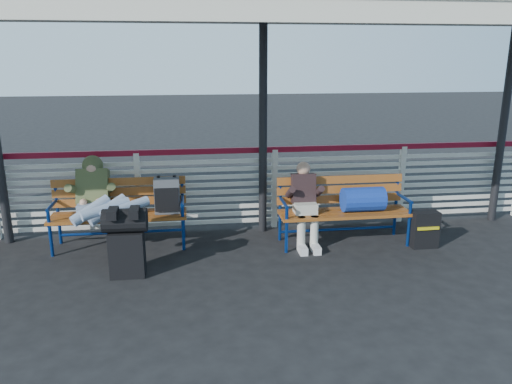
{
  "coord_description": "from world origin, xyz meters",
  "views": [
    {
      "loc": [
        0.73,
        -5.24,
        2.52
      ],
      "look_at": [
        1.6,
        1.0,
        0.81
      ],
      "focal_mm": 35.0,
      "sensor_mm": 36.0,
      "label": 1
    }
  ],
  "objects": [
    {
      "name": "ground",
      "position": [
        0.0,
        0.0,
        0.0
      ],
      "size": [
        60.0,
        60.0,
        0.0
      ],
      "primitive_type": "plane",
      "color": "black",
      "rests_on": "ground"
    },
    {
      "name": "fence",
      "position": [
        0.0,
        1.9,
        0.66
      ],
      "size": [
        12.08,
        0.08,
        1.24
      ],
      "color": "silver",
      "rests_on": "ground"
    },
    {
      "name": "canopy",
      "position": [
        -0.0,
        0.87,
        3.04
      ],
      "size": [
        12.6,
        3.6,
        3.16
      ],
      "color": "silver",
      "rests_on": "ground"
    },
    {
      "name": "luggage_stack",
      "position": [
        -0.02,
        0.38,
        0.45
      ],
      "size": [
        0.51,
        0.3,
        0.83
      ],
      "rotation": [
        0.0,
        0.0,
        -0.03
      ],
      "color": "black",
      "rests_on": "ground"
    },
    {
      "name": "bench_left",
      "position": [
        -0.0,
        1.41,
        0.6
      ],
      "size": [
        1.8,
        0.56,
        0.94
      ],
      "color": "#A2531F",
      "rests_on": "ground"
    },
    {
      "name": "bench_right",
      "position": [
        2.95,
        1.1,
        0.59
      ],
      "size": [
        1.8,
        0.56,
        0.92
      ],
      "color": "#A2531F",
      "rests_on": "ground"
    },
    {
      "name": "traveler_man",
      "position": [
        -0.37,
        1.07,
        0.71
      ],
      "size": [
        0.94,
        1.64,
        0.77
      ],
      "color": "#849DB2",
      "rests_on": "ground"
    },
    {
      "name": "companion_person",
      "position": [
        2.28,
        1.09,
        0.6
      ],
      "size": [
        0.32,
        0.66,
        1.15
      ],
      "color": "beige",
      "rests_on": "ground"
    },
    {
      "name": "suitcase_side",
      "position": [
        3.88,
        0.79,
        0.25
      ],
      "size": [
        0.36,
        0.22,
        0.5
      ],
      "rotation": [
        0.0,
        0.0,
        0.01
      ],
      "color": "black",
      "rests_on": "ground"
    }
  ]
}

